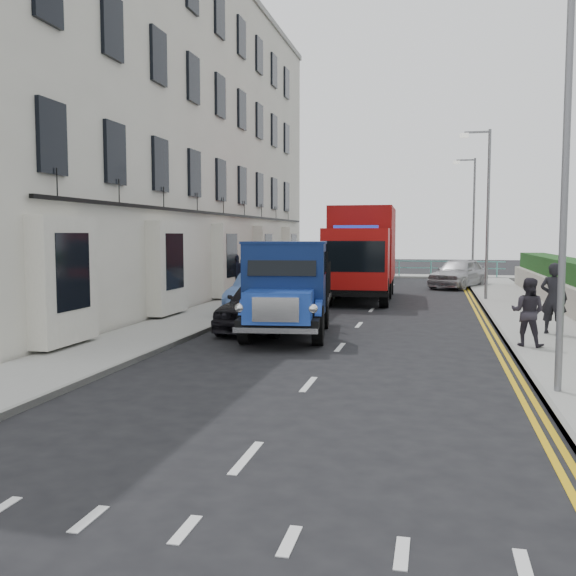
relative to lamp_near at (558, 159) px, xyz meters
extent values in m
plane|color=black|center=(-4.18, 2.00, -4.00)|extent=(120.00, 120.00, 0.00)
cube|color=gray|center=(-9.38, 11.00, -3.94)|extent=(2.40, 38.00, 0.12)
cube|color=gray|center=(1.12, 11.00, -3.94)|extent=(2.60, 38.00, 0.12)
cube|color=gray|center=(-4.18, 31.00, -3.94)|extent=(30.00, 2.50, 0.12)
plane|color=slate|center=(-4.18, 62.00, -4.00)|extent=(120.00, 120.00, 0.00)
cube|color=silver|center=(-13.68, 15.00, 3.00)|extent=(6.00, 30.00, 14.00)
cube|color=black|center=(-10.53, 15.00, -0.40)|extent=(0.12, 28.00, 0.10)
cube|color=#B2AD9E|center=(2.42, 11.00, -3.45)|extent=(0.30, 28.00, 1.00)
cube|color=#59B2A5|center=(-4.18, 30.20, -2.92)|extent=(13.00, 0.08, 0.06)
cube|color=#59B2A5|center=(-4.18, 30.20, -3.35)|extent=(13.00, 0.06, 0.05)
cylinder|color=slate|center=(0.12, 0.00, -0.50)|extent=(0.12, 0.12, 7.00)
cylinder|color=slate|center=(0.12, 16.00, -0.50)|extent=(0.12, 0.12, 7.00)
cube|color=slate|center=(-0.38, 16.00, 2.90)|extent=(1.00, 0.08, 0.08)
cube|color=beige|center=(-0.88, 16.00, 2.78)|extent=(0.35, 0.18, 0.18)
cylinder|color=slate|center=(0.12, 26.00, -0.50)|extent=(0.12, 0.12, 7.00)
cube|color=slate|center=(-0.38, 26.00, 2.90)|extent=(1.00, 0.08, 0.08)
cube|color=beige|center=(-0.88, 26.00, 2.78)|extent=(0.35, 0.18, 0.18)
cylinder|color=black|center=(-6.58, 3.94, -3.50)|extent=(0.39, 1.03, 1.00)
cylinder|color=black|center=(-4.76, 4.17, -3.50)|extent=(0.39, 1.03, 1.00)
cylinder|color=black|center=(-6.94, 6.85, -3.50)|extent=(0.39, 1.03, 1.00)
cylinder|color=black|center=(-5.11, 7.07, -3.50)|extent=(0.39, 1.03, 1.00)
cube|color=black|center=(-5.85, 5.51, -3.35)|extent=(2.58, 5.23, 0.19)
cube|color=#1F43A9|center=(-5.61, 3.59, -2.97)|extent=(1.77, 1.55, 0.75)
cube|color=silver|center=(-5.53, 2.89, -2.97)|extent=(1.10, 0.22, 0.58)
cube|color=#0E1E4C|center=(-5.76, 4.78, -2.38)|extent=(2.23, 1.50, 1.83)
cube|color=black|center=(-6.00, 6.75, -3.11)|extent=(2.54, 3.17, 0.13)
cylinder|color=black|center=(-5.96, 12.86, -3.43)|extent=(0.37, 1.15, 1.14)
cylinder|color=black|center=(-3.79, 12.93, -3.43)|extent=(0.37, 1.15, 1.14)
cylinder|color=black|center=(-6.06, 16.06, -3.43)|extent=(0.37, 1.15, 1.14)
cylinder|color=black|center=(-3.90, 16.13, -3.43)|extent=(0.37, 1.15, 1.14)
cylinder|color=black|center=(-6.14, 18.33, -3.43)|extent=(0.37, 1.15, 1.14)
cylinder|color=black|center=(-3.97, 18.40, -3.43)|extent=(0.37, 1.15, 1.14)
cube|color=black|center=(-4.96, 15.58, -3.22)|extent=(2.60, 7.30, 0.26)
cube|color=#9D0D0B|center=(-4.88, 12.90, -2.14)|extent=(2.54, 2.04, 2.27)
cube|color=black|center=(-4.85, 11.95, -2.03)|extent=(2.27, 0.15, 1.14)
cube|color=maroon|center=(-5.00, 16.72, -1.62)|extent=(2.75, 5.45, 3.10)
imported|color=black|center=(-6.78, 6.42, -3.23)|extent=(2.00, 4.55, 1.53)
imported|color=#5E82CB|center=(-7.78, 10.00, -3.26)|extent=(1.58, 4.49, 1.48)
imported|color=#9B9C9F|center=(-6.78, 15.74, -3.36)|extent=(1.95, 4.48, 1.28)
imported|color=black|center=(-6.13, 27.58, -3.24)|extent=(2.80, 5.58, 1.52)
imported|color=#B5B5BA|center=(-0.73, 22.82, -3.22)|extent=(3.50, 4.90, 1.55)
imported|color=black|center=(1.14, 6.63, -2.93)|extent=(0.82, 0.70, 1.90)
imported|color=#2B2730|center=(0.22, 4.53, -3.06)|extent=(0.96, 0.86, 1.63)
imported|color=black|center=(-10.18, 14.66, -2.98)|extent=(1.14, 0.87, 1.80)
imported|color=#392F29|center=(-10.18, 15.74, -3.06)|extent=(0.84, 0.59, 1.63)
camera|label=1|loc=(-1.95, -11.43, -1.24)|focal=40.00mm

